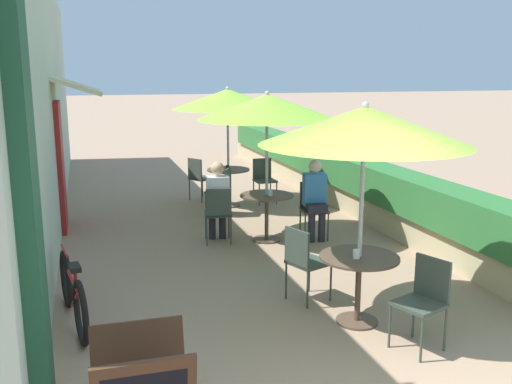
{
  "coord_description": "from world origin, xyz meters",
  "views": [
    {
      "loc": [
        -1.98,
        -3.31,
        2.58
      ],
      "look_at": [
        0.15,
        3.77,
        1.0
      ],
      "focal_mm": 40.0,
      "sensor_mm": 36.0,
      "label": 1
    }
  ],
  "objects_px": {
    "cafe_chair_far_left": "(264,177)",
    "cafe_chair_far_back": "(222,187)",
    "cafe_chair_mid_right": "(218,211)",
    "coffee_cup_near": "(356,254)",
    "seated_patron_mid_left": "(315,196)",
    "coffee_cup_mid": "(270,193)",
    "bicycle_leaning": "(73,293)",
    "cafe_chair_near_right": "(304,258)",
    "cafe_chair_mid_left": "(313,205)",
    "cafe_chair_near_left": "(424,296)",
    "patio_umbrella_mid": "(267,107)",
    "patio_table_far": "(228,179)",
    "patio_table_mid": "(267,206)",
    "cafe_chair_far_right": "(199,176)",
    "patio_umbrella_far": "(228,99)",
    "coffee_cup_far": "(227,168)",
    "patio_table_near": "(359,273)",
    "patio_umbrella_near": "(365,126)",
    "seated_patron_mid_right": "(218,198)"
  },
  "relations": [
    {
      "from": "cafe_chair_far_left",
      "to": "cafe_chair_far_back",
      "type": "height_order",
      "value": "same"
    },
    {
      "from": "cafe_chair_mid_right",
      "to": "cafe_chair_far_left",
      "type": "bearing_deg",
      "value": 67.64
    },
    {
      "from": "coffee_cup_near",
      "to": "seated_patron_mid_left",
      "type": "bearing_deg",
      "value": 75.14
    },
    {
      "from": "coffee_cup_mid",
      "to": "cafe_chair_far_left",
      "type": "bearing_deg",
      "value": 74.55
    },
    {
      "from": "cafe_chair_far_back",
      "to": "seated_patron_mid_left",
      "type": "bearing_deg",
      "value": -122.56
    },
    {
      "from": "cafe_chair_far_left",
      "to": "bicycle_leaning",
      "type": "xyz_separation_m",
      "value": [
        -3.57,
        -4.77,
        -0.18
      ]
    },
    {
      "from": "coffee_cup_near",
      "to": "cafe_chair_mid_right",
      "type": "height_order",
      "value": "cafe_chair_mid_right"
    },
    {
      "from": "cafe_chair_near_right",
      "to": "cafe_chair_mid_left",
      "type": "relative_size",
      "value": 1.0
    },
    {
      "from": "cafe_chair_near_left",
      "to": "patio_umbrella_mid",
      "type": "bearing_deg",
      "value": -15.71
    },
    {
      "from": "coffee_cup_mid",
      "to": "patio_table_far",
      "type": "bearing_deg",
      "value": 90.71
    },
    {
      "from": "patio_table_far",
      "to": "seated_patron_mid_left",
      "type": "bearing_deg",
      "value": -73.85
    },
    {
      "from": "patio_table_mid",
      "to": "patio_table_far",
      "type": "distance_m",
      "value": 2.4
    },
    {
      "from": "patio_umbrella_mid",
      "to": "cafe_chair_far_right",
      "type": "bearing_deg",
      "value": 98.75
    },
    {
      "from": "coffee_cup_mid",
      "to": "patio_umbrella_far",
      "type": "relative_size",
      "value": 0.04
    },
    {
      "from": "cafe_chair_far_back",
      "to": "coffee_cup_far",
      "type": "xyz_separation_m",
      "value": [
        0.25,
        0.61,
        0.25
      ]
    },
    {
      "from": "cafe_chair_mid_left",
      "to": "coffee_cup_far",
      "type": "distance_m",
      "value": 2.5
    },
    {
      "from": "patio_table_mid",
      "to": "coffee_cup_mid",
      "type": "xyz_separation_m",
      "value": [
        0.03,
        -0.09,
        0.23
      ]
    },
    {
      "from": "patio_table_near",
      "to": "cafe_chair_far_left",
      "type": "bearing_deg",
      "value": 82.48
    },
    {
      "from": "patio_table_far",
      "to": "patio_umbrella_near",
      "type": "bearing_deg",
      "value": -89.88
    },
    {
      "from": "cafe_chair_near_right",
      "to": "bicycle_leaning",
      "type": "distance_m",
      "value": 2.5
    },
    {
      "from": "coffee_cup_mid",
      "to": "cafe_chair_far_right",
      "type": "relative_size",
      "value": 0.1
    },
    {
      "from": "patio_umbrella_mid",
      "to": "patio_umbrella_far",
      "type": "height_order",
      "value": "same"
    },
    {
      "from": "patio_table_far",
      "to": "coffee_cup_far",
      "type": "relative_size",
      "value": 9.11
    },
    {
      "from": "coffee_cup_mid",
      "to": "patio_table_far",
      "type": "height_order",
      "value": "coffee_cup_mid"
    },
    {
      "from": "patio_table_near",
      "to": "coffee_cup_mid",
      "type": "relative_size",
      "value": 9.11
    },
    {
      "from": "patio_umbrella_near",
      "to": "cafe_chair_far_right",
      "type": "xyz_separation_m",
      "value": [
        -0.47,
        6.08,
        -1.54
      ]
    },
    {
      "from": "seated_patron_mid_left",
      "to": "cafe_chair_far_right",
      "type": "bearing_deg",
      "value": -60.25
    },
    {
      "from": "cafe_chair_far_back",
      "to": "coffee_cup_far",
      "type": "bearing_deg",
      "value": 5.95
    },
    {
      "from": "cafe_chair_mid_right",
      "to": "cafe_chair_far_left",
      "type": "distance_m",
      "value": 2.88
    },
    {
      "from": "patio_table_far",
      "to": "cafe_chair_near_left",
      "type": "bearing_deg",
      "value": -86.74
    },
    {
      "from": "cafe_chair_near_left",
      "to": "coffee_cup_mid",
      "type": "distance_m",
      "value": 3.68
    },
    {
      "from": "cafe_chair_mid_left",
      "to": "bicycle_leaning",
      "type": "bearing_deg",
      "value": 40.96
    },
    {
      "from": "patio_table_near",
      "to": "patio_umbrella_mid",
      "type": "bearing_deg",
      "value": 90.12
    },
    {
      "from": "cafe_chair_mid_right",
      "to": "patio_umbrella_near",
      "type": "bearing_deg",
      "value": -67.37
    },
    {
      "from": "coffee_cup_far",
      "to": "patio_table_near",
      "type": "bearing_deg",
      "value": -89.5
    },
    {
      "from": "patio_table_far",
      "to": "patio_table_mid",
      "type": "bearing_deg",
      "value": -89.89
    },
    {
      "from": "patio_table_far",
      "to": "bicycle_leaning",
      "type": "bearing_deg",
      "value": -121.07
    },
    {
      "from": "cafe_chair_near_right",
      "to": "patio_table_mid",
      "type": "distance_m",
      "value": 2.43
    },
    {
      "from": "patio_umbrella_near",
      "to": "cafe_chair_far_left",
      "type": "height_order",
      "value": "patio_umbrella_near"
    },
    {
      "from": "patio_umbrella_mid",
      "to": "patio_umbrella_near",
      "type": "bearing_deg",
      "value": -89.88
    },
    {
      "from": "seated_patron_mid_right",
      "to": "bicycle_leaning",
      "type": "distance_m",
      "value": 3.22
    },
    {
      "from": "coffee_cup_near",
      "to": "patio_umbrella_mid",
      "type": "distance_m",
      "value": 3.38
    },
    {
      "from": "patio_table_mid",
      "to": "seated_patron_mid_left",
      "type": "height_order",
      "value": "seated_patron_mid_left"
    },
    {
      "from": "patio_umbrella_mid",
      "to": "coffee_cup_mid",
      "type": "height_order",
      "value": "patio_umbrella_mid"
    },
    {
      "from": "cafe_chair_near_left",
      "to": "patio_table_mid",
      "type": "relative_size",
      "value": 1.06
    },
    {
      "from": "patio_umbrella_near",
      "to": "coffee_cup_mid",
      "type": "xyz_separation_m",
      "value": [
        0.02,
        2.99,
        -1.28
      ]
    },
    {
      "from": "coffee_cup_mid",
      "to": "coffee_cup_near",
      "type": "bearing_deg",
      "value": -91.54
    },
    {
      "from": "cafe_chair_mid_right",
      "to": "cafe_chair_far_left",
      "type": "xyz_separation_m",
      "value": [
        1.5,
        2.46,
        0.0
      ]
    },
    {
      "from": "patio_table_near",
      "to": "seated_patron_mid_left",
      "type": "distance_m",
      "value": 3.02
    },
    {
      "from": "cafe_chair_far_back",
      "to": "patio_table_mid",
      "type": "bearing_deg",
      "value": -141.77
    }
  ]
}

